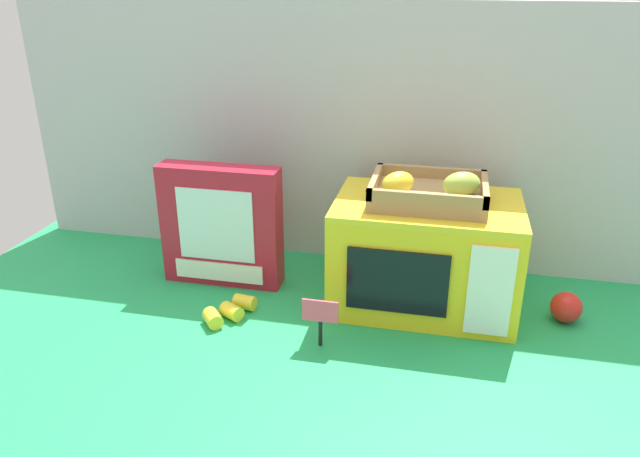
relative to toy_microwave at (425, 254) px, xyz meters
The scene contains 8 objects.
ground_plane 0.25m from the toy_microwave, behind, with size 1.70×1.70×0.00m, color #219E54.
display_back_panel 0.35m from the toy_microwave, 137.20° to the left, with size 1.61×0.03×0.62m, color #B7BABF.
toy_microwave is the anchor object (origin of this frame).
food_groups_crate 0.14m from the toy_microwave, 97.58° to the right, with size 0.23×0.18×0.07m.
cookie_set_box 0.46m from the toy_microwave, behind, with size 0.27×0.07×0.28m.
price_sign 0.28m from the toy_microwave, 130.56° to the right, with size 0.07×0.01×0.10m.
loose_toy_banana 0.43m from the toy_microwave, 158.62° to the right, with size 0.09×0.12×0.03m.
loose_toy_apple 0.31m from the toy_microwave, ahead, with size 0.06×0.06×0.06m, color red.
Camera 1 is at (0.25, -1.20, 0.67)m, focal length 33.84 mm.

